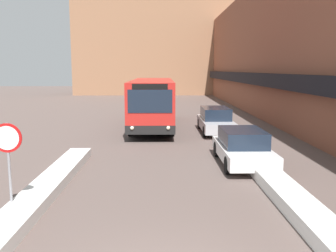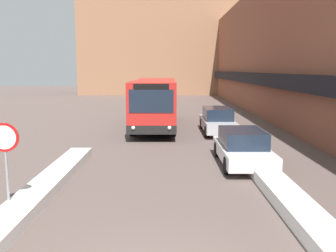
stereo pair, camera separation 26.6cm
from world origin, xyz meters
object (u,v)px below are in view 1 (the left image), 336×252
object	(u,v)px
stop_sign	(8,149)
parked_car_front	(243,147)
parked_car_middle	(215,120)
city_bus	(153,101)

from	to	relation	value
stop_sign	parked_car_front	bearing A→B (deg)	35.60
parked_car_middle	city_bus	bearing A→B (deg)	148.58
city_bus	stop_sign	world-z (taller)	city_bus
city_bus	parked_car_middle	distance (m)	4.58
parked_car_front	stop_sign	size ratio (longest dim) A/B	1.85
city_bus	stop_sign	size ratio (longest dim) A/B	4.66
parked_car_front	stop_sign	xyz separation A→B (m)	(-7.18, -5.14, 1.05)
city_bus	parked_car_front	bearing A→B (deg)	-68.93
parked_car_middle	stop_sign	world-z (taller)	stop_sign
parked_car_front	parked_car_middle	bearing A→B (deg)	90.00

